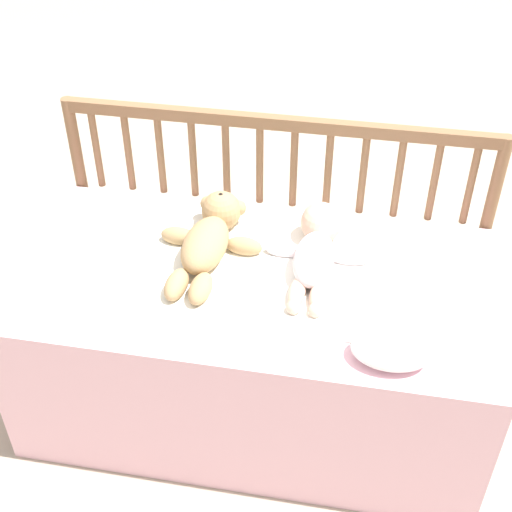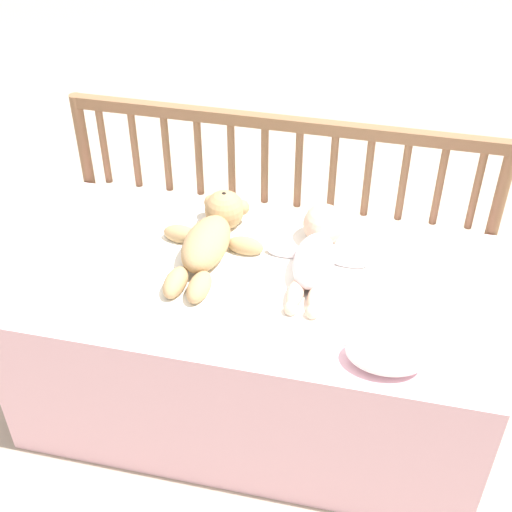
# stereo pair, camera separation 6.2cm
# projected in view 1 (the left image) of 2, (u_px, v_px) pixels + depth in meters

# --- Properties ---
(ground_plane) EXTENTS (12.00, 12.00, 0.00)m
(ground_plane) POSITION_uv_depth(u_px,v_px,m) (255.00, 399.00, 2.21)
(ground_plane) COLOR tan
(crib_mattress) EXTENTS (1.28, 0.66, 0.50)m
(crib_mattress) POSITION_uv_depth(u_px,v_px,m) (255.00, 343.00, 2.05)
(crib_mattress) COLOR #EDB7C6
(crib_mattress) RESTS_ON ground_plane
(crib_rail) EXTENTS (1.28, 0.04, 0.79)m
(crib_rail) POSITION_uv_depth(u_px,v_px,m) (276.00, 182.00, 2.12)
(crib_rail) COLOR brown
(crib_rail) RESTS_ON ground_plane
(blanket) EXTENTS (0.79, 0.50, 0.01)m
(blanket) POSITION_uv_depth(u_px,v_px,m) (259.00, 265.00, 1.93)
(blanket) COLOR white
(blanket) RESTS_ON crib_mattress
(teddy_bear) EXTENTS (0.30, 0.42, 0.12)m
(teddy_bear) POSITION_uv_depth(u_px,v_px,m) (209.00, 238.00, 1.95)
(teddy_bear) COLOR tan
(teddy_bear) RESTS_ON crib_mattress
(baby) EXTENTS (0.29, 0.39, 0.12)m
(baby) POSITION_uv_depth(u_px,v_px,m) (316.00, 250.00, 1.92)
(baby) COLOR white
(baby) RESTS_ON crib_mattress
(small_pillow) EXTENTS (0.19, 0.13, 0.06)m
(small_pillow) POSITION_uv_depth(u_px,v_px,m) (391.00, 350.00, 1.65)
(small_pillow) COLOR white
(small_pillow) RESTS_ON crib_mattress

